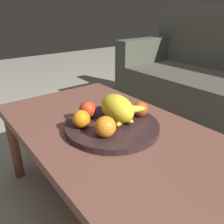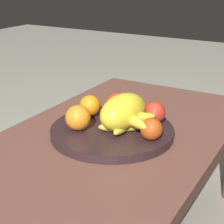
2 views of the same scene
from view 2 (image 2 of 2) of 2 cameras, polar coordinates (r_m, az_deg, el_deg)
The scene contains 9 objects.
coffee_table at distance 1.17m, azimuth 0.28°, elevation -5.42°, with size 1.08×0.62×0.43m.
fruit_bowl at distance 1.14m, azimuth 0.00°, elevation -2.93°, with size 0.37×0.37×0.03m, color #2D1D1F.
melon_large_front at distance 1.11m, azimuth 1.75°, elevation 0.05°, with size 0.18×0.11×0.11m, color yellow.
orange_front at distance 1.11m, azimuth -5.20°, elevation -0.87°, with size 0.08×0.08×0.08m, color orange.
orange_left at distance 1.21m, azimuth -3.38°, elevation 0.97°, with size 0.07×0.07×0.07m, color orange.
apple_front at distance 1.16m, azimuth 6.52°, elevation -0.07°, with size 0.07×0.07×0.07m, color red.
apple_left at distance 1.05m, azimuth 6.01°, elevation -2.58°, with size 0.06×0.06×0.06m, color #B74616.
apple_right at distance 1.23m, azimuth 0.72°, elevation 1.31°, with size 0.07×0.07×0.07m, color red.
banana_bunch at distance 1.09m, azimuth 2.44°, elevation -1.56°, with size 0.15×0.17×0.06m.
Camera 2 is at (0.91, 0.52, 0.91)m, focal length 59.91 mm.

